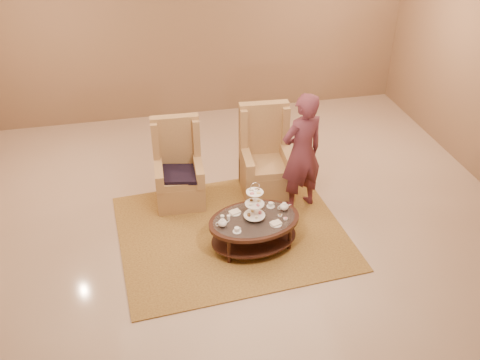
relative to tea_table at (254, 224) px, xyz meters
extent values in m
plane|color=tan|center=(-0.14, 0.19, -0.37)|extent=(8.00, 8.00, 0.00)
cube|color=white|center=(-0.14, 0.19, -0.37)|extent=(8.00, 8.00, 0.02)
cube|color=#8A684B|center=(-0.14, 4.19, 1.38)|extent=(8.00, 0.04, 3.50)
cube|color=#A5843A|center=(-0.24, 0.34, -0.36)|extent=(3.18, 2.71, 0.02)
cylinder|color=black|center=(-0.39, -0.27, -0.17)|extent=(0.06, 0.06, 0.40)
cylinder|color=black|center=(0.44, -0.17, -0.17)|extent=(0.06, 0.06, 0.40)
cylinder|color=black|center=(-0.44, 0.17, -0.17)|extent=(0.06, 0.06, 0.40)
cylinder|color=black|center=(0.39, 0.27, -0.17)|extent=(0.06, 0.06, 0.40)
cylinder|color=white|center=(0.00, 0.00, 0.33)|extent=(0.01, 0.01, 0.50)
torus|color=white|center=(0.00, 0.00, 0.58)|extent=(0.13, 0.02, 0.13)
cylinder|color=white|center=(0.00, 0.00, 0.14)|extent=(0.31, 0.31, 0.01)
cylinder|color=white|center=(0.00, 0.00, 0.32)|extent=(0.28, 0.28, 0.01)
cylinder|color=white|center=(0.00, 0.00, 0.50)|extent=(0.24, 0.24, 0.01)
cylinder|color=#CD6976|center=(0.08, 0.01, 0.16)|extent=(0.04, 0.04, 0.03)
cylinder|color=#E3C071|center=(-0.01, 0.08, 0.16)|extent=(0.04, 0.04, 0.03)
cylinder|color=brown|center=(-0.08, -0.01, 0.16)|extent=(0.04, 0.04, 0.03)
cylinder|color=silver|center=(0.01, -0.08, 0.16)|extent=(0.04, 0.04, 0.03)
ellipsoid|color=#E3C071|center=(0.06, 0.03, 0.34)|extent=(0.05, 0.05, 0.03)
ellipsoid|color=brown|center=(-0.03, 0.06, 0.34)|extent=(0.05, 0.05, 0.03)
ellipsoid|color=silver|center=(-0.06, -0.03, 0.34)|extent=(0.05, 0.05, 0.03)
ellipsoid|color=#CD6976|center=(0.03, -0.06, 0.34)|extent=(0.05, 0.05, 0.03)
cube|color=brown|center=(0.05, 0.04, 0.52)|extent=(0.05, 0.03, 0.02)
cube|color=silver|center=(-0.04, 0.04, 0.52)|extent=(0.05, 0.03, 0.02)
cube|color=#CD6976|center=(-0.05, -0.04, 0.52)|extent=(0.05, 0.03, 0.02)
cube|color=#E3C071|center=(0.04, -0.05, 0.52)|extent=(0.05, 0.03, 0.02)
ellipsoid|color=white|center=(-0.43, -0.07, 0.14)|extent=(0.13, 0.13, 0.10)
cylinder|color=white|center=(-0.43, -0.07, 0.19)|extent=(0.06, 0.06, 0.01)
sphere|color=white|center=(-0.43, -0.07, 0.20)|extent=(0.02, 0.02, 0.02)
cone|color=white|center=(-0.36, -0.06, 0.14)|extent=(0.08, 0.03, 0.05)
torus|color=white|center=(-0.49, -0.08, 0.14)|extent=(0.07, 0.02, 0.07)
ellipsoid|color=white|center=(0.43, 0.10, 0.14)|extent=(0.13, 0.13, 0.10)
cylinder|color=white|center=(0.43, 0.10, 0.19)|extent=(0.06, 0.06, 0.01)
sphere|color=white|center=(0.43, 0.10, 0.20)|extent=(0.02, 0.02, 0.02)
cone|color=white|center=(0.50, 0.11, 0.14)|extent=(0.08, 0.03, 0.05)
torus|color=white|center=(0.37, 0.09, 0.14)|extent=(0.07, 0.02, 0.07)
cylinder|color=white|center=(-0.27, -0.21, 0.09)|extent=(0.12, 0.12, 0.01)
cylinder|color=white|center=(-0.27, -0.21, 0.12)|extent=(0.07, 0.07, 0.05)
torus|color=white|center=(-0.24, -0.21, 0.12)|extent=(0.04, 0.01, 0.04)
cylinder|color=white|center=(0.28, 0.21, 0.09)|extent=(0.12, 0.12, 0.01)
cylinder|color=white|center=(0.28, 0.21, 0.12)|extent=(0.07, 0.07, 0.05)
torus|color=white|center=(0.31, 0.22, 0.12)|extent=(0.04, 0.01, 0.04)
cylinder|color=white|center=(-0.22, 0.17, 0.09)|extent=(0.18, 0.18, 0.01)
cube|color=beige|center=(-0.22, 0.17, 0.10)|extent=(0.16, 0.14, 0.02)
cylinder|color=white|center=(0.24, -0.17, 0.09)|extent=(0.18, 0.18, 0.01)
cube|color=beige|center=(0.24, -0.17, 0.10)|extent=(0.16, 0.14, 0.02)
cylinder|color=white|center=(-0.33, 0.06, 0.11)|extent=(0.05, 0.05, 0.06)
cylinder|color=white|center=(0.39, -0.09, 0.09)|extent=(0.06, 0.06, 0.01)
cylinder|color=#CD6976|center=(0.39, -0.09, 0.10)|extent=(0.04, 0.04, 0.01)
cylinder|color=white|center=(0.34, -0.01, 0.09)|extent=(0.06, 0.06, 0.01)
cylinder|color=brown|center=(0.34, -0.01, 0.10)|extent=(0.04, 0.04, 0.01)
cylinder|color=white|center=(-0.40, 0.13, 0.09)|extent=(0.06, 0.06, 0.01)
cylinder|color=silver|center=(-0.40, 0.13, 0.10)|extent=(0.04, 0.04, 0.01)
cube|color=tan|center=(-0.83, 1.23, -0.16)|extent=(0.72, 0.72, 0.41)
cube|color=tan|center=(-0.83, 1.18, 0.09)|extent=(0.61, 0.61, 0.10)
cube|color=tan|center=(-0.81, 1.51, 0.27)|extent=(0.69, 0.17, 1.28)
cube|color=tan|center=(-1.11, 1.49, 0.56)|extent=(0.11, 0.22, 0.59)
cube|color=tan|center=(-0.52, 1.46, 0.56)|extent=(0.11, 0.22, 0.59)
cube|color=tan|center=(-1.11, 1.19, 0.17)|extent=(0.15, 0.62, 0.26)
cube|color=tan|center=(-0.54, 1.17, 0.17)|extent=(0.15, 0.62, 0.26)
cube|color=black|center=(-0.83, 1.15, 0.16)|extent=(0.62, 0.58, 0.06)
cube|color=tan|center=(0.48, 1.21, -0.15)|extent=(0.77, 0.77, 0.44)
cube|color=tan|center=(0.48, 1.16, 0.12)|extent=(0.66, 0.66, 0.10)
cube|color=tan|center=(0.50, 1.51, 0.31)|extent=(0.74, 0.19, 1.35)
cube|color=tan|center=(0.18, 1.49, 0.62)|extent=(0.12, 0.24, 0.63)
cube|color=tan|center=(0.81, 1.45, 0.62)|extent=(0.12, 0.24, 0.63)
cube|color=tan|center=(0.17, 1.18, 0.20)|extent=(0.17, 0.66, 0.27)
cube|color=tan|center=(0.78, 1.14, 0.20)|extent=(0.17, 0.66, 0.27)
imported|color=#592632|center=(0.86, 0.76, 0.53)|extent=(0.75, 0.59, 1.79)
camera|label=1|loc=(-1.35, -5.33, 4.28)|focal=40.00mm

